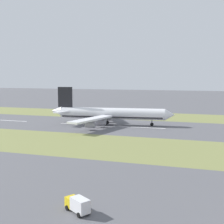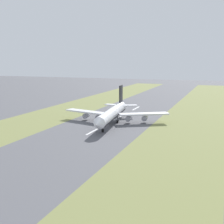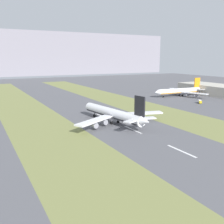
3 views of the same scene
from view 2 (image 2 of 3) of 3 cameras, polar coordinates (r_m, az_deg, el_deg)
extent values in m
plane|color=#56565B|center=(176.14, -1.45, -2.45)|extent=(800.00, 800.00, 0.00)
cube|color=olive|center=(165.21, 13.23, -3.52)|extent=(40.00, 600.00, 0.01)
cube|color=olive|center=(196.98, -13.71, -1.42)|extent=(40.00, 600.00, 0.01)
cube|color=silver|center=(236.71, 4.39, 0.67)|extent=(1.20, 18.00, 0.01)
cube|color=silver|center=(199.11, 1.22, -1.02)|extent=(1.20, 18.00, 0.01)
cube|color=silver|center=(162.65, -3.41, -3.49)|extent=(1.20, 18.00, 0.01)
cylinder|color=white|center=(178.51, 0.00, -0.25)|extent=(13.22, 56.30, 6.00)
cone|color=white|center=(149.46, -2.60, -2.23)|extent=(6.48, 5.72, 5.88)
cone|color=white|center=(208.34, 1.90, 1.40)|extent=(5.84, 6.61, 5.10)
cube|color=black|center=(178.80, 0.00, -0.77)|extent=(12.63, 54.04, 0.70)
cube|color=white|center=(182.72, 5.86, -0.36)|extent=(28.20, 19.49, 0.90)
cube|color=white|center=(190.06, -4.66, 0.05)|extent=(29.58, 13.09, 0.90)
cylinder|color=#93939E|center=(181.24, 3.06, -1.19)|extent=(3.80, 5.17, 3.20)
cylinder|color=#93939E|center=(183.38, 6.02, -1.10)|extent=(3.80, 5.17, 3.20)
cylinder|color=#93939E|center=(185.08, -2.44, -0.96)|extent=(3.80, 5.17, 3.20)
cylinder|color=#93939E|center=(190.90, -4.77, -0.65)|extent=(3.80, 5.17, 3.20)
cube|color=black|center=(202.49, 1.64, 3.36)|extent=(1.83, 8.04, 11.00)
cube|color=white|center=(202.47, 3.16, 1.21)|extent=(10.92, 8.27, 0.60)
cube|color=white|center=(204.58, 0.12, 1.31)|extent=(10.64, 6.15, 0.60)
cylinder|color=#59595E|center=(158.95, -1.71, -2.86)|extent=(0.50, 0.50, 3.20)
cylinder|color=black|center=(159.31, -1.71, -3.43)|extent=(1.13, 1.90, 1.80)
cylinder|color=#59595E|center=(181.52, 1.01, -1.27)|extent=(0.50, 0.50, 3.20)
cylinder|color=black|center=(181.83, 1.01, -1.77)|extent=(1.13, 1.90, 1.80)
cylinder|color=#59595E|center=(182.63, -0.59, -1.21)|extent=(0.50, 0.50, 3.20)
cylinder|color=black|center=(182.94, -0.59, -1.70)|extent=(1.13, 1.90, 1.80)
camera|label=1|loc=(246.95, -42.12, 4.77)|focal=50.00mm
camera|label=3|loc=(307.90, 23.47, 9.56)|focal=42.00mm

